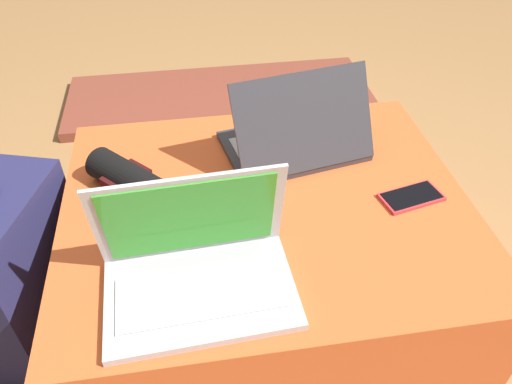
% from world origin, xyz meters
% --- Properties ---
extents(ground_plane, '(14.00, 14.00, 0.00)m').
position_xyz_m(ground_plane, '(0.00, 0.00, 0.00)').
color(ground_plane, '#9E7042').
extents(ottoman, '(0.91, 0.75, 0.47)m').
position_xyz_m(ottoman, '(0.00, 0.00, 0.23)').
color(ottoman, maroon).
rests_on(ottoman, ground_plane).
extents(laptop_near, '(0.36, 0.24, 0.23)m').
position_xyz_m(laptop_near, '(-0.17, -0.21, 0.51)').
color(laptop_near, '#B7B7BC').
rests_on(laptop_near, ottoman).
extents(laptop_far, '(0.37, 0.29, 0.22)m').
position_xyz_m(laptop_far, '(0.10, 0.17, 0.51)').
color(laptop_far, '#333338').
rests_on(laptop_far, ottoman).
extents(cell_phone, '(0.15, 0.10, 0.01)m').
position_xyz_m(cell_phone, '(0.33, -0.04, 0.47)').
color(cell_phone, red).
rests_on(cell_phone, ottoman).
extents(backpack, '(0.30, 0.38, 0.57)m').
position_xyz_m(backpack, '(-0.61, 0.05, 0.24)').
color(backpack, '#23234C').
rests_on(backpack, ground_plane).
extents(wrist_brace, '(0.19, 0.19, 0.08)m').
position_xyz_m(wrist_brace, '(-0.31, 0.09, 0.50)').
color(wrist_brace, black).
rests_on(wrist_brace, ottoman).
extents(fireplace_hearth, '(1.40, 0.50, 0.04)m').
position_xyz_m(fireplace_hearth, '(0.00, 1.25, 0.02)').
color(fireplace_hearth, brown).
rests_on(fireplace_hearth, ground_plane).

